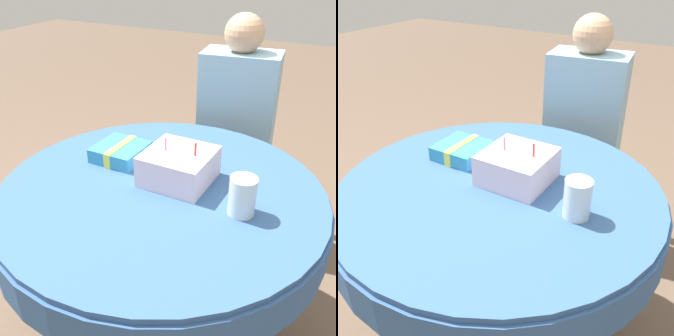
{
  "view_description": "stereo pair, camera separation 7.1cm",
  "coord_description": "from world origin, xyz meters",
  "views": [
    {
      "loc": [
        0.55,
        -0.98,
        1.42
      ],
      "look_at": [
        0.02,
        0.02,
        0.78
      ],
      "focal_mm": 42.0,
      "sensor_mm": 36.0,
      "label": 1
    },
    {
      "loc": [
        0.61,
        -0.95,
        1.42
      ],
      "look_at": [
        0.02,
        0.02,
        0.78
      ],
      "focal_mm": 42.0,
      "sensor_mm": 36.0,
      "label": 2
    }
  ],
  "objects": [
    {
      "name": "person",
      "position": [
        -0.01,
        0.78,
        0.69
      ],
      "size": [
        0.39,
        0.35,
        1.17
      ],
      "rotation": [
        0.0,
        0.0,
        0.14
      ],
      "color": "tan",
      "rests_on": "ground_plane"
    },
    {
      "name": "drinking_glass",
      "position": [
        0.29,
        -0.02,
        0.77
      ],
      "size": [
        0.08,
        0.08,
        0.12
      ],
      "color": "silver",
      "rests_on": "dining_table"
    },
    {
      "name": "dining_table",
      "position": [
        0.0,
        0.0,
        0.63
      ],
      "size": [
        1.12,
        1.12,
        0.71
      ],
      "color": "#335689",
      "rests_on": "ground_plane"
    },
    {
      "name": "chair",
      "position": [
        -0.02,
        0.86,
        0.46
      ],
      "size": [
        0.42,
        0.42,
        0.86
      ],
      "rotation": [
        0.0,
        0.0,
        0.14
      ],
      "color": "#4C331E",
      "rests_on": "ground_plane"
    },
    {
      "name": "ground_plane",
      "position": [
        0.0,
        0.0,
        0.0
      ],
      "size": [
        12.0,
        12.0,
        0.0
      ],
      "primitive_type": "plane",
      "color": "brown"
    },
    {
      "name": "birthday_cake",
      "position": [
        0.03,
        0.07,
        0.77
      ],
      "size": [
        0.22,
        0.22,
        0.15
      ],
      "color": "silver",
      "rests_on": "dining_table"
    },
    {
      "name": "gift_box",
      "position": [
        -0.23,
        0.1,
        0.74
      ],
      "size": [
        0.18,
        0.18,
        0.06
      ],
      "color": "teal",
      "rests_on": "dining_table"
    }
  ]
}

